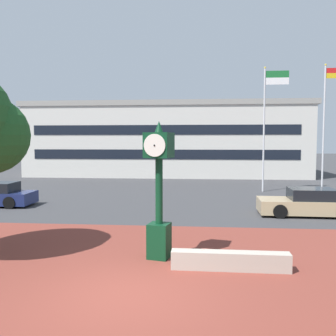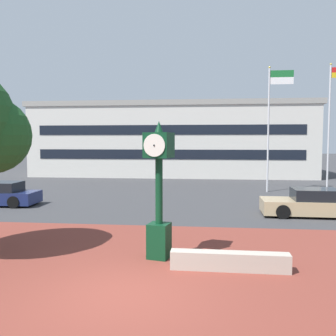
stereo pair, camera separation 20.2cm
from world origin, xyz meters
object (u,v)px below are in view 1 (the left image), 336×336
at_px(car_street_far, 308,203).
at_px(flagpole_primary, 267,118).
at_px(civic_building, 168,140).
at_px(street_clock, 159,189).
at_px(flagpole_secondary, 325,121).

xyz_separation_m(car_street_far, flagpole_primary, (-0.52, 8.13, 4.50)).
bearing_deg(car_street_far, flagpole_primary, 5.00).
height_order(car_street_far, civic_building, civic_building).
bearing_deg(street_clock, civic_building, 107.17).
height_order(street_clock, car_street_far, street_clock).
bearing_deg(flagpole_secondary, street_clock, -122.84).
distance_m(car_street_far, civic_building, 23.28).
bearing_deg(car_street_far, street_clock, 138.79).
bearing_deg(street_clock, car_street_far, 60.23).
distance_m(flagpole_primary, civic_building, 15.59).
xyz_separation_m(street_clock, flagpole_primary, (5.77, 14.98, 2.99)).
bearing_deg(civic_building, flagpole_secondary, -48.42).
bearing_deg(flagpole_secondary, civic_building, 131.58).
relative_size(flagpole_primary, flagpole_secondary, 0.99).
relative_size(street_clock, civic_building, 0.14).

